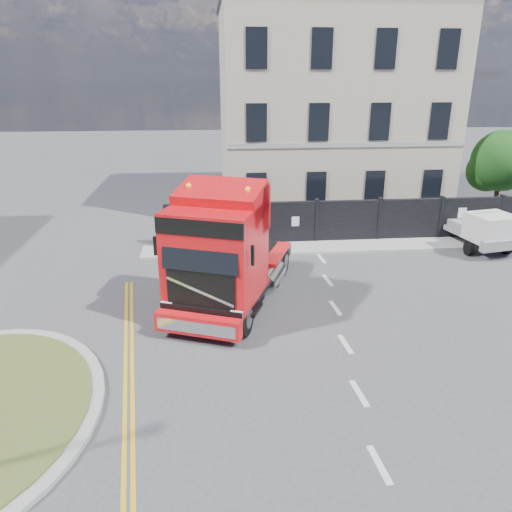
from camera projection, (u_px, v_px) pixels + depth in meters
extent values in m
plane|color=#424244|center=(245.00, 342.00, 14.83)|extent=(120.00, 120.00, 0.00)
cube|color=black|center=(358.00, 221.00, 23.43)|extent=(18.00, 0.25, 2.00)
cube|color=#B3A58E|center=(327.00, 111.00, 28.89)|extent=(12.00, 10.00, 11.00)
cube|color=#4E4E53|center=(332.00, 0.00, 26.92)|extent=(12.30, 10.30, 0.50)
cylinder|color=#382619|center=(496.00, 198.00, 26.91)|extent=(0.24, 0.24, 2.40)
sphere|color=#113814|center=(502.00, 161.00, 26.22)|extent=(3.20, 3.20, 3.20)
sphere|color=#113814|center=(487.00, 171.00, 26.76)|extent=(2.20, 2.20, 2.20)
cube|color=#979792|center=(362.00, 246.00, 22.91)|extent=(20.00, 1.60, 0.12)
cube|color=black|center=(236.00, 274.00, 17.74)|extent=(4.85, 7.17, 0.48)
cube|color=red|center=(216.00, 252.00, 15.55)|extent=(3.47, 3.53, 2.97)
cube|color=red|center=(227.00, 205.00, 16.14)|extent=(2.82, 1.85, 1.48)
cube|color=black|center=(200.00, 253.00, 14.18)|extent=(2.20, 0.91, 1.11)
cube|color=red|center=(198.00, 325.00, 14.60)|extent=(2.60, 1.31, 0.58)
cylinder|color=black|center=(174.00, 309.00, 15.68)|extent=(0.72, 1.15, 1.10)
cylinder|color=gray|center=(174.00, 309.00, 15.68)|extent=(0.57, 0.70, 0.61)
cylinder|color=black|center=(244.00, 318.00, 15.09)|extent=(0.72, 1.15, 1.10)
cylinder|color=gray|center=(244.00, 318.00, 15.09)|extent=(0.57, 0.70, 0.61)
cylinder|color=black|center=(216.00, 267.00, 19.08)|extent=(0.72, 1.15, 1.10)
cylinder|color=gray|center=(216.00, 267.00, 19.08)|extent=(0.57, 0.70, 0.61)
cylinder|color=black|center=(274.00, 273.00, 18.49)|extent=(0.72, 1.15, 1.10)
cylinder|color=gray|center=(274.00, 273.00, 18.49)|extent=(0.57, 0.70, 0.61)
cylinder|color=black|center=(227.00, 256.00, 20.23)|extent=(0.72, 1.15, 1.10)
cylinder|color=gray|center=(227.00, 256.00, 20.23)|extent=(0.57, 0.70, 0.61)
cylinder|color=black|center=(282.00, 261.00, 19.63)|extent=(0.72, 1.15, 1.10)
cylinder|color=gray|center=(282.00, 261.00, 19.63)|extent=(0.57, 0.70, 0.61)
cube|color=gray|center=(473.00, 232.00, 23.08)|extent=(2.47, 4.60, 0.23)
cube|color=silver|center=(491.00, 228.00, 21.60)|extent=(1.99, 1.92, 1.18)
cylinder|color=black|center=(469.00, 248.00, 21.83)|extent=(0.23, 0.64, 0.64)
cylinder|color=black|center=(507.00, 247.00, 21.99)|extent=(0.23, 0.64, 0.64)
cylinder|color=black|center=(442.00, 230.00, 24.38)|extent=(0.23, 0.64, 0.64)
cylinder|color=black|center=(475.00, 229.00, 24.54)|extent=(0.23, 0.64, 0.64)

